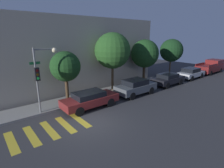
# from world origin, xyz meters

# --- Properties ---
(ground_plane) EXTENTS (60.00, 60.00, 0.00)m
(ground_plane) POSITION_xyz_m (0.00, 0.00, 0.00)
(ground_plane) COLOR #333335
(sidewalk) EXTENTS (26.00, 2.34, 0.14)m
(sidewalk) POSITION_xyz_m (0.00, 4.37, 0.07)
(sidewalk) COLOR gray
(sidewalk) RESTS_ON ground
(building_row) EXTENTS (26.00, 6.00, 7.38)m
(building_row) POSITION_xyz_m (0.00, 8.94, 3.69)
(building_row) COLOR #A89E8E
(building_row) RESTS_ON ground
(crosswalk) EXTENTS (5.66, 2.60, 0.00)m
(crosswalk) POSITION_xyz_m (-2.83, 0.80, 0.00)
(crosswalk) COLOR gold
(crosswalk) RESTS_ON ground
(traffic_light_pole) EXTENTS (1.96, 0.56, 4.83)m
(traffic_light_pole) POSITION_xyz_m (-1.65, 3.37, 3.27)
(traffic_light_pole) COLOR slate
(traffic_light_pole) RESTS_ON ground
(sedan_near_corner) EXTENTS (4.56, 1.76, 1.37)m
(sedan_near_corner) POSITION_xyz_m (1.45, 2.10, 0.75)
(sedan_near_corner) COLOR maroon
(sedan_near_corner) RESTS_ON ground
(sedan_middle) EXTENTS (4.23, 1.85, 1.53)m
(sedan_middle) POSITION_xyz_m (6.64, 2.10, 0.81)
(sedan_middle) COLOR #4C5156
(sedan_middle) RESTS_ON ground
(sedan_far_end) EXTENTS (4.21, 1.83, 1.38)m
(sedan_far_end) POSITION_xyz_m (12.01, 2.10, 0.75)
(sedan_far_end) COLOR black
(sedan_far_end) RESTS_ON ground
(sedan_tail_of_row) EXTENTS (4.22, 1.84, 1.43)m
(sedan_tail_of_row) POSITION_xyz_m (17.25, 2.10, 0.76)
(sedan_tail_of_row) COLOR #B7BABF
(sedan_tail_of_row) RESTS_ON ground
(pickup_truck) EXTENTS (5.60, 2.06, 1.94)m
(pickup_truck) POSITION_xyz_m (23.27, 2.10, 0.98)
(pickup_truck) COLOR maroon
(pickup_truck) RESTS_ON ground
(tree_near_corner) EXTENTS (2.50, 2.50, 4.40)m
(tree_near_corner) POSITION_xyz_m (0.58, 4.35, 3.13)
(tree_near_corner) COLOR #42301E
(tree_near_corner) RESTS_ON ground
(tree_midblock) EXTENTS (3.52, 3.52, 5.92)m
(tree_midblock) POSITION_xyz_m (5.56, 4.35, 4.16)
(tree_midblock) COLOR #4C3823
(tree_midblock) RESTS_ON ground
(tree_far_end) EXTENTS (3.21, 3.21, 5.19)m
(tree_far_end) POSITION_xyz_m (10.35, 4.35, 3.56)
(tree_far_end) COLOR #42301E
(tree_far_end) RESTS_ON ground
(tree_behind_truck) EXTENTS (3.02, 3.02, 5.17)m
(tree_behind_truck) POSITION_xyz_m (15.69, 4.35, 3.65)
(tree_behind_truck) COLOR brown
(tree_behind_truck) RESTS_ON ground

